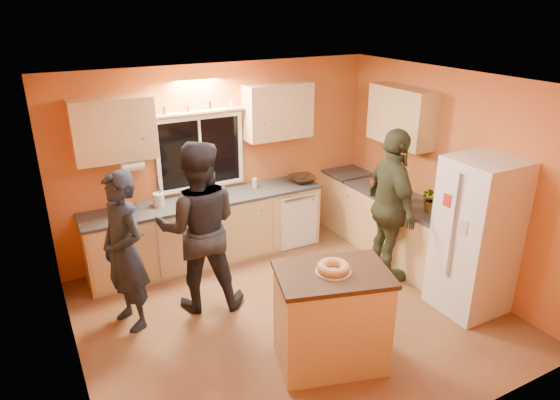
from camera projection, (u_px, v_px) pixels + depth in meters
ground at (292, 315)px, 5.70m from camera, size 4.50×4.50×0.00m
room_shell at (285, 169)px, 5.48m from camera, size 4.54×4.04×2.61m
back_counter at (233, 224)px, 6.92m from camera, size 4.23×0.62×0.90m
right_counter at (399, 228)px, 6.80m from camera, size 0.62×1.84×0.90m
refrigerator at (476, 236)px, 5.54m from camera, size 0.72×0.70×1.80m
island at (331, 317)px, 4.78m from camera, size 1.21×0.98×1.01m
bundt_pastry at (333, 268)px, 4.58m from camera, size 0.31×0.31×0.09m
person_left at (124, 252)px, 5.23m from camera, size 0.60×0.75×1.77m
person_center at (199, 227)px, 5.55m from camera, size 1.16×1.03×1.98m
person_right at (391, 206)px, 6.14m from camera, size 0.77×1.23×1.95m
mixing_bowl at (302, 179)px, 7.18m from camera, size 0.39×0.39×0.09m
utensil_crock at (159, 200)px, 6.33m from camera, size 0.14×0.14×0.17m
potted_plant at (433, 198)px, 6.15m from camera, size 0.37×0.35×0.33m
red_box at (376, 181)px, 7.14m from camera, size 0.19×0.17×0.07m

